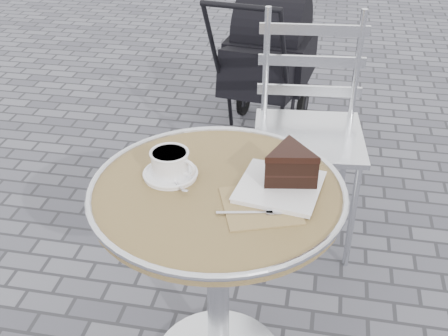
% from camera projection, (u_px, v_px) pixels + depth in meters
% --- Properties ---
extents(cafe_table, '(0.72, 0.72, 0.74)m').
position_uv_depth(cafe_table, '(218.00, 235.00, 1.63)').
color(cafe_table, silver).
rests_on(cafe_table, ground).
extents(cappuccino_set, '(0.16, 0.17, 0.08)m').
position_uv_depth(cappuccino_set, '(171.00, 166.00, 1.58)').
color(cappuccino_set, white).
rests_on(cappuccino_set, cafe_table).
extents(cake_plate_set, '(0.30, 0.34, 0.12)m').
position_uv_depth(cake_plate_set, '(287.00, 171.00, 1.52)').
color(cake_plate_set, '#927550').
rests_on(cake_plate_set, cafe_table).
extents(bistro_chair, '(0.48, 0.48, 0.97)m').
position_uv_depth(bistro_chair, '(309.00, 104.00, 2.30)').
color(bistro_chair, silver).
rests_on(bistro_chair, ground).
extents(baby_stroller, '(0.50, 0.92, 0.91)m').
position_uv_depth(baby_stroller, '(267.00, 68.00, 3.12)').
color(baby_stroller, black).
rests_on(baby_stroller, ground).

